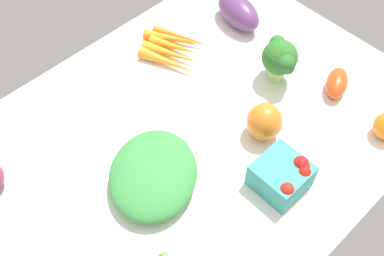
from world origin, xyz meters
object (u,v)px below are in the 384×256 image
broccoli_head (280,58)px  eggplant (238,12)px  leafy_greens_clump (153,174)px  roma_tomato (337,83)px  carrot_bunch (173,49)px  bell_pepper_orange (264,122)px  berry_basket (283,175)px

broccoli_head → eggplant: bearing=68.8°
leafy_greens_clump → roma_tomato: 48.61cm
leafy_greens_clump → carrot_bunch: bearing=41.3°
bell_pepper_orange → eggplant: bell_pepper_orange is taller
roma_tomato → broccoli_head: 14.66cm
leafy_greens_clump → broccoli_head: bearing=1.5°
leafy_greens_clump → berry_basket: berry_basket is taller
bell_pepper_orange → roma_tomato: (22.05, -3.45, -1.97)cm
bell_pepper_orange → broccoli_head: (14.81, 8.50, 2.48)cm
roma_tomato → carrot_bunch: size_ratio=0.45×
eggplant → broccoli_head: broccoli_head is taller
roma_tomato → berry_basket: (-28.98, -7.60, 1.04)cm
roma_tomato → broccoli_head: size_ratio=0.81×
roma_tomato → broccoli_head: bearing=93.1°
leafy_greens_clump → carrot_bunch: (28.12, 24.70, -1.54)cm
berry_basket → broccoli_head: (21.74, 19.55, 3.41)cm
carrot_bunch → eggplant: bearing=-10.2°
roma_tomato → eggplant: bearing=60.9°
berry_basket → carrot_bunch: bearing=77.3°
bell_pepper_orange → carrot_bunch: bearing=85.0°
leafy_greens_clump → roma_tomato: size_ratio=2.40×
eggplant → berry_basket: same height
leafy_greens_clump → eggplant: eggplant is taller
bell_pepper_orange → carrot_bunch: (2.81, 32.14, -3.04)cm
broccoli_head → carrot_bunch: (-12.01, 23.64, -5.52)cm
leafy_greens_clump → bell_pepper_orange: size_ratio=2.46×
bell_pepper_orange → berry_basket: 13.08cm
leafy_greens_clump → broccoli_head: 40.34cm
leafy_greens_clump → berry_basket: size_ratio=2.16×
berry_basket → bell_pepper_orange: bearing=57.9°
broccoli_head → carrot_bunch: size_ratio=0.56×
leafy_greens_clump → bell_pepper_orange: 26.43cm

